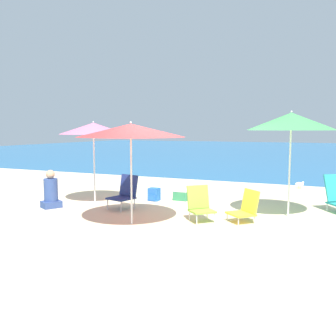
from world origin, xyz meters
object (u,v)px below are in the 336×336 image
at_px(beach_chair_yellow, 245,207).
at_px(water_bottle, 207,205).
at_px(beach_chair_lime, 200,204).
at_px(beach_umbrella_red, 131,130).
at_px(beach_umbrella_green, 291,122).
at_px(beach_umbrella_pink, 93,129).
at_px(backpack_blue, 154,194).
at_px(beach_chair_navy, 125,192).
at_px(cooler_box, 182,194).
at_px(person_seated_near, 51,192).
at_px(seagull, 300,184).

xyz_separation_m(beach_chair_yellow, water_bottle, (-1.09, 0.92, -0.21)).
relative_size(beach_chair_lime, water_bottle, 3.45).
height_order(beach_umbrella_red, beach_umbrella_green, beach_umbrella_green).
bearing_deg(beach_umbrella_pink, backpack_blue, 31.91).
relative_size(beach_chair_navy, cooler_box, 2.04).
bearing_deg(beach_chair_navy, person_seated_near, -144.82).
height_order(beach_umbrella_red, seagull, beach_umbrella_red).
bearing_deg(cooler_box, person_seated_near, -138.98).
bearing_deg(beach_chair_lime, beach_umbrella_pink, 122.11).
distance_m(beach_chair_yellow, cooler_box, 2.58).
xyz_separation_m(beach_chair_lime, beach_chair_yellow, (0.86, 0.30, -0.06)).
bearing_deg(water_bottle, beach_chair_navy, -154.79).
bearing_deg(beach_umbrella_red, beach_umbrella_pink, 141.65).
distance_m(beach_chair_lime, person_seated_near, 3.62).
relative_size(beach_umbrella_red, beach_umbrella_green, 0.94).
distance_m(beach_chair_navy, cooler_box, 1.73).
relative_size(water_bottle, cooler_box, 0.54).
height_order(beach_umbrella_pink, beach_chair_lime, beach_umbrella_pink).
height_order(beach_chair_navy, seagull, beach_chair_navy).
distance_m(person_seated_near, water_bottle, 3.68).
bearing_deg(beach_umbrella_green, beach_umbrella_red, -144.26).
relative_size(beach_chair_navy, water_bottle, 3.80).
bearing_deg(beach_chair_yellow, beach_umbrella_pink, -142.96).
bearing_deg(seagull, beach_umbrella_green, -88.60).
distance_m(beach_chair_lime, water_bottle, 1.27).
bearing_deg(water_bottle, beach_chair_yellow, -39.95).
xyz_separation_m(beach_umbrella_red, beach_umbrella_pink, (-1.94, 1.53, 0.04)).
relative_size(beach_chair_yellow, backpack_blue, 2.12).
relative_size(beach_umbrella_red, backpack_blue, 6.32).
bearing_deg(water_bottle, beach_umbrella_red, -113.80).
relative_size(water_bottle, seagull, 0.76).
bearing_deg(beach_chair_lime, beach_chair_navy, 124.41).
xyz_separation_m(beach_umbrella_pink, beach_chair_navy, (1.08, -0.35, -1.47)).
bearing_deg(seagull, person_seated_near, -133.50).
relative_size(beach_umbrella_red, beach_chair_navy, 2.66).
xyz_separation_m(beach_umbrella_green, seagull, (-0.10, 3.99, -1.86)).
xyz_separation_m(person_seated_near, backpack_blue, (1.83, 1.77, -0.21)).
bearing_deg(beach_chair_lime, beach_chair_yellow, -24.91).
bearing_deg(beach_umbrella_green, beach_chair_yellow, -130.30).
bearing_deg(beach_umbrella_pink, beach_chair_yellow, -6.44).
xyz_separation_m(beach_umbrella_red, person_seated_near, (-2.49, 0.56, -1.45)).
distance_m(beach_umbrella_pink, beach_chair_lime, 3.49).
height_order(beach_umbrella_red, water_bottle, beach_umbrella_red).
bearing_deg(beach_chair_navy, beach_chair_lime, 2.88).
bearing_deg(person_seated_near, beach_chair_yellow, 34.36).
height_order(beach_chair_lime, cooler_box, beach_chair_lime).
distance_m(beach_umbrella_red, backpack_blue, 2.93).
bearing_deg(beach_umbrella_pink, beach_umbrella_red, -38.35).
relative_size(beach_umbrella_pink, beach_chair_yellow, 2.93).
bearing_deg(beach_umbrella_pink, person_seated_near, -119.61).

